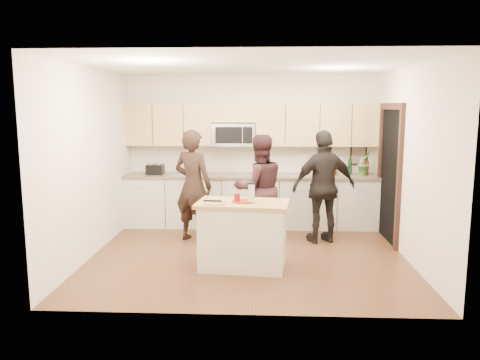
{
  "coord_description": "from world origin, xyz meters",
  "views": [
    {
      "loc": [
        0.19,
        -6.58,
        2.14
      ],
      "look_at": [
        -0.13,
        0.35,
        1.05
      ],
      "focal_mm": 35.0,
      "sensor_mm": 36.0,
      "label": 1
    }
  ],
  "objects_px": {
    "island": "(243,235)",
    "woman_right": "(324,187)",
    "toaster": "(155,169)",
    "woman_left": "(193,186)",
    "woman_center": "(259,189)"
  },
  "relations": [
    {
      "from": "island",
      "to": "woman_right",
      "type": "relative_size",
      "value": 0.71
    },
    {
      "from": "woman_left",
      "to": "woman_center",
      "type": "distance_m",
      "value": 1.06
    },
    {
      "from": "island",
      "to": "woman_right",
      "type": "distance_m",
      "value": 1.82
    },
    {
      "from": "toaster",
      "to": "woman_center",
      "type": "height_order",
      "value": "woman_center"
    },
    {
      "from": "island",
      "to": "toaster",
      "type": "relative_size",
      "value": 4.3
    },
    {
      "from": "toaster",
      "to": "woman_right",
      "type": "height_order",
      "value": "woman_right"
    },
    {
      "from": "island",
      "to": "woman_right",
      "type": "xyz_separation_m",
      "value": [
        1.23,
        1.27,
        0.44
      ]
    },
    {
      "from": "woman_left",
      "to": "woman_center",
      "type": "relative_size",
      "value": 1.04
    },
    {
      "from": "island",
      "to": "toaster",
      "type": "bearing_deg",
      "value": 133.66
    },
    {
      "from": "island",
      "to": "woman_center",
      "type": "bearing_deg",
      "value": 87.17
    },
    {
      "from": "island",
      "to": "toaster",
      "type": "distance_m",
      "value": 2.83
    },
    {
      "from": "toaster",
      "to": "woman_left",
      "type": "relative_size",
      "value": 0.17
    },
    {
      "from": "woman_right",
      "to": "woman_left",
      "type": "bearing_deg",
      "value": -17.67
    },
    {
      "from": "woman_left",
      "to": "woman_right",
      "type": "relative_size",
      "value": 1.0
    },
    {
      "from": "island",
      "to": "toaster",
      "type": "xyz_separation_m",
      "value": [
        -1.67,
        2.21,
        0.57
      ]
    }
  ]
}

